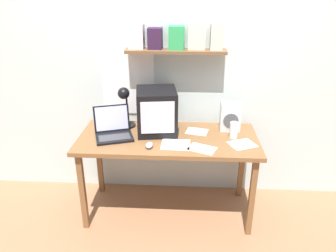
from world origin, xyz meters
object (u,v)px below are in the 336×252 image
crt_monitor (157,111)px  printed_handout (197,131)px  loose_paper_near_monitor (202,149)px  open_notebook (176,145)px  laptop (113,129)px  loose_paper_near_laptop (242,144)px  space_heater (230,117)px  corner_desk (168,144)px  desk_lamp (125,101)px  computer_mouse (149,145)px  juice_glass (234,131)px

crt_monitor → printed_handout: (0.35, 0.01, -0.19)m
printed_handout → loose_paper_near_monitor: bearing=-84.3°
open_notebook → laptop: bearing=164.6°
loose_paper_near_laptop → open_notebook: (-0.53, -0.04, 0.00)m
open_notebook → crt_monitor: bearing=124.0°
crt_monitor → laptop: bearing=-170.7°
loose_paper_near_laptop → space_heater: bearing=103.5°
corner_desk → open_notebook: 0.18m
printed_handout → laptop: bearing=-170.4°
loose_paper_near_monitor → printed_handout: size_ratio=1.19×
desk_lamp → printed_handout: desk_lamp is taller
laptop → desk_lamp: 0.27m
computer_mouse → juice_glass: bearing=17.1°
desk_lamp → juice_glass: (0.93, -0.15, -0.19)m
space_heater → loose_paper_near_monitor: 0.48m
corner_desk → laptop: (-0.46, 0.00, 0.13)m
computer_mouse → loose_paper_near_laptop: computer_mouse is taller
crt_monitor → open_notebook: bearing=-64.0°
printed_handout → space_heater: bearing=12.8°
juice_glass → loose_paper_near_laptop: 0.15m
desk_lamp → space_heater: size_ratio=1.56×
laptop → loose_paper_near_monitor: laptop is taller
laptop → open_notebook: (0.53, -0.15, -0.06)m
loose_paper_near_monitor → printed_handout: (-0.03, 0.33, 0.00)m
juice_glass → loose_paper_near_monitor: bearing=-140.6°
laptop → crt_monitor: bearing=-0.9°
corner_desk → juice_glass: 0.56m
crt_monitor → computer_mouse: bearing=-103.9°
space_heater → computer_mouse: (-0.67, -0.38, -0.11)m
loose_paper_near_monitor → loose_paper_near_laptop: size_ratio=1.00×
desk_lamp → printed_handout: bearing=6.3°
open_notebook → space_heater: bearing=35.7°
loose_paper_near_laptop → printed_handout: same height
desk_lamp → space_heater: 0.93m
laptop → corner_desk: bearing=-18.5°
juice_glass → printed_handout: juice_glass is taller
loose_paper_near_monitor → loose_paper_near_laptop: bearing=16.4°
loose_paper_near_laptop → crt_monitor: bearing=162.5°
space_heater → open_notebook: space_heater is taller
space_heater → loose_paper_near_monitor: (-0.25, -0.39, -0.12)m
loose_paper_near_monitor → loose_paper_near_laptop: same height
space_heater → loose_paper_near_laptop: size_ratio=0.99×
computer_mouse → loose_paper_near_monitor: computer_mouse is taller
juice_glass → loose_paper_near_monitor: size_ratio=0.56×
loose_paper_near_monitor → laptop: bearing=164.4°
corner_desk → computer_mouse: bearing=-124.9°
corner_desk → juice_glass: (0.55, 0.01, 0.13)m
crt_monitor → loose_paper_near_monitor: 0.53m
laptop → juice_glass: size_ratio=2.70×
loose_paper_near_monitor → loose_paper_near_laptop: 0.34m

